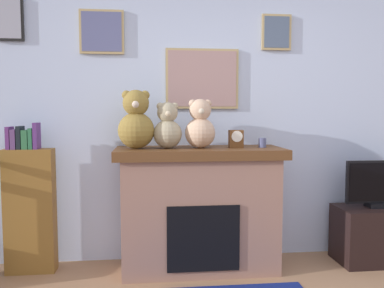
{
  "coord_description": "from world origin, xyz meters",
  "views": [
    {
      "loc": [
        -0.54,
        -1.62,
        1.34
      ],
      "look_at": [
        -0.19,
        1.67,
        1.07
      ],
      "focal_mm": 37.03,
      "sensor_mm": 36.0,
      "label": 1
    }
  ],
  "objects_px": {
    "bookshelf": "(30,206)",
    "mantel_clock": "(236,139)",
    "teddy_bear_tan": "(136,122)",
    "television": "(379,185)",
    "teddy_bear_brown": "(168,128)",
    "candle_jar": "(262,143)",
    "fireplace": "(199,208)",
    "teddy_bear_cream": "(200,126)",
    "tv_stand": "(377,234)"
  },
  "relations": [
    {
      "from": "bookshelf",
      "to": "mantel_clock",
      "type": "bearing_deg",
      "value": -2.97
    },
    {
      "from": "teddy_bear_tan",
      "to": "bookshelf",
      "type": "bearing_deg",
      "value": 174.31
    },
    {
      "from": "television",
      "to": "teddy_bear_brown",
      "type": "height_order",
      "value": "teddy_bear_brown"
    },
    {
      "from": "candle_jar",
      "to": "teddy_bear_brown",
      "type": "bearing_deg",
      "value": -179.97
    },
    {
      "from": "fireplace",
      "to": "teddy_bear_brown",
      "type": "relative_size",
      "value": 3.66
    },
    {
      "from": "candle_jar",
      "to": "teddy_bear_cream",
      "type": "relative_size",
      "value": 0.2
    },
    {
      "from": "bookshelf",
      "to": "teddy_bear_cream",
      "type": "distance_m",
      "value": 1.57
    },
    {
      "from": "fireplace",
      "to": "mantel_clock",
      "type": "xyz_separation_m",
      "value": [
        0.31,
        -0.02,
        0.59
      ]
    },
    {
      "from": "teddy_bear_tan",
      "to": "tv_stand",
      "type": "bearing_deg",
      "value": -0.31
    },
    {
      "from": "candle_jar",
      "to": "mantel_clock",
      "type": "relative_size",
      "value": 0.54
    },
    {
      "from": "fireplace",
      "to": "tv_stand",
      "type": "distance_m",
      "value": 1.63
    },
    {
      "from": "bookshelf",
      "to": "tv_stand",
      "type": "height_order",
      "value": "bookshelf"
    },
    {
      "from": "tv_stand",
      "to": "candle_jar",
      "type": "xyz_separation_m",
      "value": [
        -1.06,
        0.01,
        0.83
      ]
    },
    {
      "from": "television",
      "to": "candle_jar",
      "type": "distance_m",
      "value": 1.13
    },
    {
      "from": "fireplace",
      "to": "bookshelf",
      "type": "height_order",
      "value": "bookshelf"
    },
    {
      "from": "bookshelf",
      "to": "teddy_bear_brown",
      "type": "bearing_deg",
      "value": -4.41
    },
    {
      "from": "bookshelf",
      "to": "teddy_bear_tan",
      "type": "relative_size",
      "value": 2.6
    },
    {
      "from": "fireplace",
      "to": "tv_stand",
      "type": "bearing_deg",
      "value": -1.07
    },
    {
      "from": "teddy_bear_tan",
      "to": "teddy_bear_brown",
      "type": "relative_size",
      "value": 1.26
    },
    {
      "from": "tv_stand",
      "to": "candle_jar",
      "type": "bearing_deg",
      "value": 179.35
    },
    {
      "from": "bookshelf",
      "to": "teddy_bear_cream",
      "type": "xyz_separation_m",
      "value": [
        1.42,
        -0.09,
        0.66
      ]
    },
    {
      "from": "bookshelf",
      "to": "candle_jar",
      "type": "xyz_separation_m",
      "value": [
        1.95,
        -0.09,
        0.52
      ]
    },
    {
      "from": "teddy_bear_cream",
      "to": "fireplace",
      "type": "bearing_deg",
      "value": 102.83
    },
    {
      "from": "candle_jar",
      "to": "teddy_bear_brown",
      "type": "relative_size",
      "value": 0.21
    },
    {
      "from": "tv_stand",
      "to": "teddy_bear_brown",
      "type": "xyz_separation_m",
      "value": [
        -1.87,
        0.01,
        0.96
      ]
    },
    {
      "from": "tv_stand",
      "to": "television",
      "type": "distance_m",
      "value": 0.45
    },
    {
      "from": "bookshelf",
      "to": "candle_jar",
      "type": "relative_size",
      "value": 15.49
    },
    {
      "from": "tv_stand",
      "to": "teddy_bear_brown",
      "type": "relative_size",
      "value": 1.88
    },
    {
      "from": "television",
      "to": "candle_jar",
      "type": "xyz_separation_m",
      "value": [
        -1.06,
        0.01,
        0.38
      ]
    },
    {
      "from": "teddy_bear_tan",
      "to": "teddy_bear_cream",
      "type": "distance_m",
      "value": 0.53
    },
    {
      "from": "bookshelf",
      "to": "teddy_bear_brown",
      "type": "distance_m",
      "value": 1.32
    },
    {
      "from": "bookshelf",
      "to": "teddy_bear_tan",
      "type": "xyz_separation_m",
      "value": [
        0.89,
        -0.09,
        0.69
      ]
    },
    {
      "from": "tv_stand",
      "to": "mantel_clock",
      "type": "bearing_deg",
      "value": 179.53
    },
    {
      "from": "tv_stand",
      "to": "mantel_clock",
      "type": "xyz_separation_m",
      "value": [
        -1.29,
        0.01,
        0.87
      ]
    },
    {
      "from": "tv_stand",
      "to": "teddy_bear_brown",
      "type": "distance_m",
      "value": 2.1
    },
    {
      "from": "tv_stand",
      "to": "television",
      "type": "xyz_separation_m",
      "value": [
        0.0,
        -0.0,
        0.45
      ]
    },
    {
      "from": "mantel_clock",
      "to": "teddy_bear_tan",
      "type": "distance_m",
      "value": 0.85
    },
    {
      "from": "television",
      "to": "teddy_bear_brown",
      "type": "distance_m",
      "value": 1.94
    },
    {
      "from": "candle_jar",
      "to": "mantel_clock",
      "type": "distance_m",
      "value": 0.23
    },
    {
      "from": "fireplace",
      "to": "bookshelf",
      "type": "bearing_deg",
      "value": 177.16
    },
    {
      "from": "tv_stand",
      "to": "mantel_clock",
      "type": "height_order",
      "value": "mantel_clock"
    },
    {
      "from": "bookshelf",
      "to": "teddy_bear_cream",
      "type": "relative_size",
      "value": 3.06
    },
    {
      "from": "mantel_clock",
      "to": "teddy_bear_brown",
      "type": "bearing_deg",
      "value": 179.89
    },
    {
      "from": "candle_jar",
      "to": "teddy_bear_brown",
      "type": "distance_m",
      "value": 0.82
    },
    {
      "from": "fireplace",
      "to": "television",
      "type": "bearing_deg",
      "value": -1.12
    },
    {
      "from": "candle_jar",
      "to": "mantel_clock",
      "type": "bearing_deg",
      "value": -179.61
    },
    {
      "from": "fireplace",
      "to": "mantel_clock",
      "type": "relative_size",
      "value": 9.41
    },
    {
      "from": "fireplace",
      "to": "teddy_bear_tan",
      "type": "relative_size",
      "value": 2.91
    },
    {
      "from": "teddy_bear_cream",
      "to": "teddy_bear_tan",
      "type": "bearing_deg",
      "value": -179.99
    },
    {
      "from": "bookshelf",
      "to": "teddy_bear_brown",
      "type": "height_order",
      "value": "teddy_bear_brown"
    }
  ]
}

